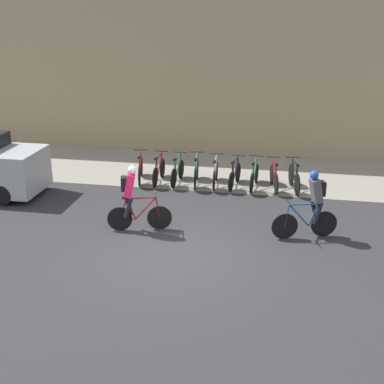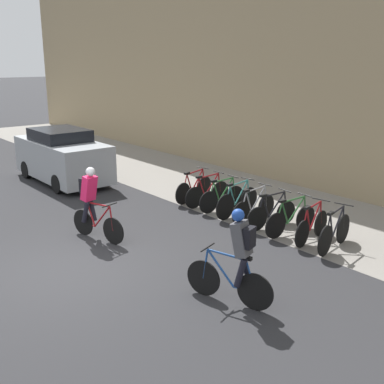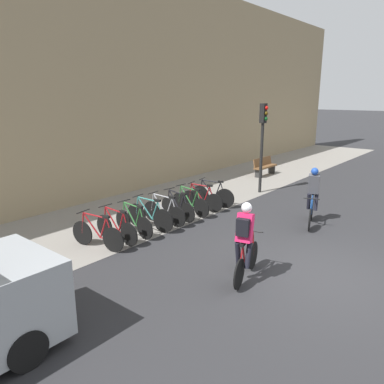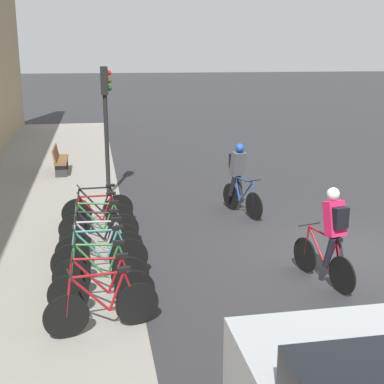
# 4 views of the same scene
# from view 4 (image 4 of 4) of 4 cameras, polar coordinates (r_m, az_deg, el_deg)

# --- Properties ---
(ground) EXTENTS (200.00, 200.00, 0.00)m
(ground) POSITION_cam_4_polar(r_m,az_deg,el_deg) (11.41, 17.18, -6.31)
(ground) COLOR #2B2B2D
(kerb_strip) EXTENTS (44.00, 4.50, 0.01)m
(kerb_strip) POSITION_cam_4_polar(r_m,az_deg,el_deg) (10.32, -18.80, -8.69)
(kerb_strip) COLOR gray
(kerb_strip) RESTS_ON ground
(cyclist_pink) EXTENTS (1.64, 0.60, 1.77)m
(cyclist_pink) POSITION_cam_4_polar(r_m,az_deg,el_deg) (9.46, 14.62, -4.38)
(cyclist_pink) COLOR black
(cyclist_pink) RESTS_ON ground
(cyclist_grey) EXTENTS (1.64, 0.65, 1.78)m
(cyclist_grey) POSITION_cam_4_polar(r_m,az_deg,el_deg) (13.46, 5.01, 1.68)
(cyclist_grey) COLOR black
(cyclist_grey) RESTS_ON ground
(parked_bike_0) EXTENTS (0.51, 1.68, 0.97)m
(parked_bike_0) POSITION_cam_4_polar(r_m,az_deg,el_deg) (8.02, -9.51, -11.92)
(parked_bike_0) COLOR black
(parked_bike_0) RESTS_ON ground
(parked_bike_1) EXTENTS (0.46, 1.67, 0.96)m
(parked_bike_1) POSITION_cam_4_polar(r_m,az_deg,el_deg) (8.58, -9.59, -10.09)
(parked_bike_1) COLOR black
(parked_bike_1) RESTS_ON ground
(parked_bike_2) EXTENTS (0.46, 1.61, 0.96)m
(parked_bike_2) POSITION_cam_4_polar(r_m,az_deg,el_deg) (9.16, -9.67, -8.48)
(parked_bike_2) COLOR black
(parked_bike_2) RESTS_ON ground
(parked_bike_3) EXTENTS (0.46, 1.73, 0.99)m
(parked_bike_3) POSITION_cam_4_polar(r_m,az_deg,el_deg) (9.73, -9.75, -6.90)
(parked_bike_3) COLOR black
(parked_bike_3) RESTS_ON ground
(parked_bike_4) EXTENTS (0.46, 1.67, 0.96)m
(parked_bike_4) POSITION_cam_4_polar(r_m,az_deg,el_deg) (10.33, -9.79, -5.76)
(parked_bike_4) COLOR black
(parked_bike_4) RESTS_ON ground
(parked_bike_5) EXTENTS (0.46, 1.60, 0.95)m
(parked_bike_5) POSITION_cam_4_polar(r_m,az_deg,el_deg) (10.92, -9.85, -4.65)
(parked_bike_5) COLOR black
(parked_bike_5) RESTS_ON ground
(parked_bike_6) EXTENTS (0.46, 1.69, 0.96)m
(parked_bike_6) POSITION_cam_4_polar(r_m,az_deg,el_deg) (11.51, -9.89, -3.59)
(parked_bike_6) COLOR black
(parked_bike_6) RESTS_ON ground
(parked_bike_7) EXTENTS (0.48, 1.59, 0.96)m
(parked_bike_7) POSITION_cam_4_polar(r_m,az_deg,el_deg) (12.11, -9.94, -2.68)
(parked_bike_7) COLOR black
(parked_bike_7) RESTS_ON ground
(parked_bike_8) EXTENTS (0.50, 1.67, 0.99)m
(parked_bike_8) POSITION_cam_4_polar(r_m,az_deg,el_deg) (12.71, -9.98, -1.77)
(parked_bike_8) COLOR black
(parked_bike_8) RESTS_ON ground
(traffic_light_pole) EXTENTS (0.26, 0.30, 3.59)m
(traffic_light_pole) POSITION_cam_4_polar(r_m,az_deg,el_deg) (15.13, -9.18, 8.91)
(traffic_light_pole) COLOR black
(traffic_light_pole) RESTS_ON ground
(bench) EXTENTS (1.67, 0.44, 0.89)m
(bench) POSITION_cam_4_polar(r_m,az_deg,el_deg) (18.56, -13.93, 3.40)
(bench) COLOR brown
(bench) RESTS_ON ground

